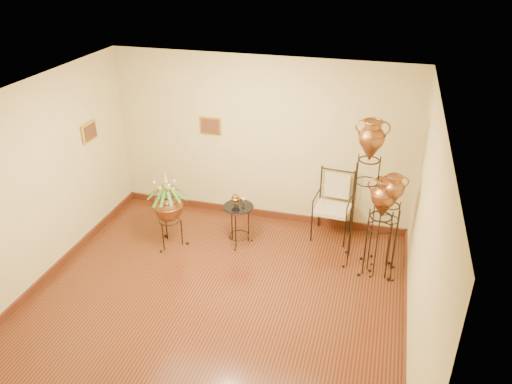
% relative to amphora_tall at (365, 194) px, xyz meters
% --- Properties ---
extents(ground, '(5.00, 5.00, 0.00)m').
position_rel_amphora_tall_xyz_m(ground, '(-1.78, -1.53, -1.17)').
color(ground, '#582C14').
rests_on(ground, ground).
extents(room_shell, '(5.02, 5.02, 2.81)m').
position_rel_amphora_tall_xyz_m(room_shell, '(-1.79, -1.52, 0.57)').
color(room_shell, '#D1C886').
rests_on(room_shell, ground).
extents(amphora_tall, '(0.51, 0.51, 2.28)m').
position_rel_amphora_tall_xyz_m(amphora_tall, '(0.00, 0.00, 0.00)').
color(amphora_tall, black).
rests_on(amphora_tall, ground).
extents(amphora_mid, '(0.41, 0.41, 1.60)m').
position_rel_amphora_tall_xyz_m(amphora_mid, '(0.37, -0.18, -0.36)').
color(amphora_mid, black).
rests_on(amphora_mid, ground).
extents(amphora_short, '(0.56, 0.56, 1.52)m').
position_rel_amphora_tall_xyz_m(amphora_short, '(0.25, -0.13, -0.41)').
color(amphora_short, black).
rests_on(amphora_short, ground).
extents(planter_urn, '(0.89, 0.89, 1.29)m').
position_rel_amphora_tall_xyz_m(planter_urn, '(-2.92, -0.30, -0.44)').
color(planter_urn, black).
rests_on(planter_urn, ground).
extents(armchair, '(0.67, 0.63, 1.10)m').
position_rel_amphora_tall_xyz_m(armchair, '(-0.50, 0.62, -0.61)').
color(armchair, black).
rests_on(armchair, ground).
extents(side_table, '(0.59, 0.59, 0.86)m').
position_rel_amphora_tall_xyz_m(side_table, '(-1.89, 0.02, -0.81)').
color(side_table, black).
rests_on(side_table, ground).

